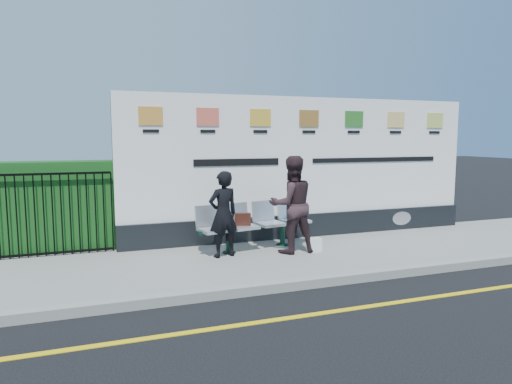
# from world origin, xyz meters

# --- Properties ---
(ground) EXTENTS (80.00, 80.00, 0.00)m
(ground) POSITION_xyz_m (0.00, 0.00, 0.00)
(ground) COLOR black
(pavement) EXTENTS (14.00, 3.00, 0.12)m
(pavement) POSITION_xyz_m (0.00, 2.50, 0.06)
(pavement) COLOR gray
(pavement) RESTS_ON ground
(kerb) EXTENTS (14.00, 0.18, 0.14)m
(kerb) POSITION_xyz_m (0.00, 1.00, 0.07)
(kerb) COLOR gray
(kerb) RESTS_ON ground
(yellow_line) EXTENTS (14.00, 0.10, 0.01)m
(yellow_line) POSITION_xyz_m (0.00, 0.00, 0.00)
(yellow_line) COLOR yellow
(yellow_line) RESTS_ON ground
(billboard) EXTENTS (8.00, 0.30, 3.00)m
(billboard) POSITION_xyz_m (0.50, 3.85, 1.42)
(billboard) COLOR black
(billboard) RESTS_ON pavement
(hedge) EXTENTS (2.35, 0.70, 1.70)m
(hedge) POSITION_xyz_m (-4.58, 4.30, 0.97)
(hedge) COLOR #184F19
(hedge) RESTS_ON pavement
(railing) EXTENTS (2.05, 0.06, 1.54)m
(railing) POSITION_xyz_m (-4.58, 3.85, 0.89)
(railing) COLOR black
(railing) RESTS_ON pavement
(bench) EXTENTS (2.38, 1.02, 0.49)m
(bench) POSITION_xyz_m (-0.93, 3.08, 0.37)
(bench) COLOR silver
(bench) RESTS_ON pavement
(woman_left) EXTENTS (0.64, 0.50, 1.56)m
(woman_left) POSITION_xyz_m (-1.69, 2.75, 0.90)
(woman_left) COLOR black
(woman_left) RESTS_ON pavement
(woman_right) EXTENTS (0.89, 0.69, 1.81)m
(woman_right) POSITION_xyz_m (-0.40, 2.63, 1.03)
(woman_right) COLOR #352227
(woman_right) RESTS_ON pavement
(handbag_brown) EXTENTS (0.32, 0.20, 0.23)m
(handbag_brown) POSITION_xyz_m (-1.23, 3.02, 0.73)
(handbag_brown) COLOR black
(handbag_brown) RESTS_ON bench
(carrier_bag_white) EXTENTS (0.26, 0.15, 0.26)m
(carrier_bag_white) POSITION_xyz_m (0.03, 2.52, 0.25)
(carrier_bag_white) COLOR white
(carrier_bag_white) RESTS_ON pavement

